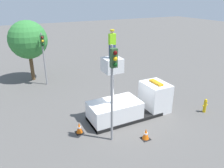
% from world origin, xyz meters
% --- Properties ---
extents(ground_plane, '(120.00, 120.00, 0.00)m').
position_xyz_m(ground_plane, '(0.00, 0.00, 0.00)').
color(ground_plane, '#565451').
extents(bucket_truck, '(6.05, 2.14, 4.53)m').
position_xyz_m(bucket_truck, '(0.45, 0.00, 0.95)').
color(bucket_truck, black).
rests_on(bucket_truck, ground).
extents(worker, '(0.40, 0.26, 1.75)m').
position_xyz_m(worker, '(-1.02, 0.00, 5.41)').
color(worker, navy).
rests_on(worker, bucket_truck).
extents(traffic_light_pole, '(0.34, 0.57, 5.82)m').
position_xyz_m(traffic_light_pole, '(-2.01, -2.04, 4.10)').
color(traffic_light_pole, gray).
rests_on(traffic_light_pole, ground).
extents(traffic_light_across, '(0.34, 0.57, 4.99)m').
position_xyz_m(traffic_light_across, '(-3.70, 8.75, 3.54)').
color(traffic_light_across, gray).
rests_on(traffic_light_across, ground).
extents(fire_hydrant, '(0.47, 0.23, 1.08)m').
position_xyz_m(fire_hydrant, '(5.71, -2.02, 0.53)').
color(fire_hydrant, gold).
rests_on(fire_hydrant, ground).
extents(traffic_cone_rear, '(0.50, 0.50, 0.73)m').
position_xyz_m(traffic_cone_rear, '(-3.53, -0.34, 0.35)').
color(traffic_cone_rear, black).
rests_on(traffic_cone_rear, ground).
extents(traffic_cone_curbside, '(0.52, 0.52, 0.71)m').
position_xyz_m(traffic_cone_curbside, '(-0.14, -2.78, 0.34)').
color(traffic_cone_curbside, black).
rests_on(traffic_cone_curbside, ground).
extents(tree_left_bg, '(3.71, 3.71, 6.00)m').
position_xyz_m(tree_left_bg, '(-4.68, 10.85, 4.12)').
color(tree_left_bg, brown).
rests_on(tree_left_bg, ground).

